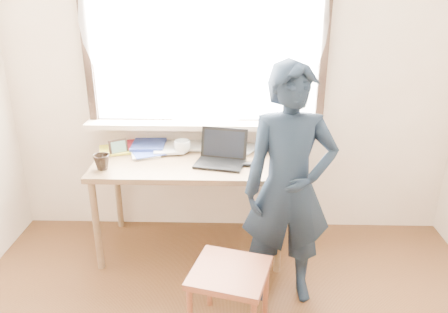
{
  "coord_description": "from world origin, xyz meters",
  "views": [
    {
      "loc": [
        0.03,
        -1.32,
        1.96
      ],
      "look_at": [
        -0.03,
        0.95,
        1.05
      ],
      "focal_mm": 35.0,
      "sensor_mm": 36.0,
      "label": 1
    }
  ],
  "objects_px": {
    "laptop": "(222,155)",
    "person": "(289,188)",
    "mug_white": "(182,147)",
    "work_chair": "(230,279)",
    "desk": "(190,170)",
    "mug_dark": "(102,162)"
  },
  "relations": [
    {
      "from": "mug_white",
      "to": "work_chair",
      "type": "height_order",
      "value": "mug_white"
    },
    {
      "from": "laptop",
      "to": "mug_white",
      "type": "height_order",
      "value": "laptop"
    },
    {
      "from": "mug_white",
      "to": "work_chair",
      "type": "relative_size",
      "value": 0.25
    },
    {
      "from": "desk",
      "to": "mug_dark",
      "type": "distance_m",
      "value": 0.63
    },
    {
      "from": "laptop",
      "to": "desk",
      "type": "bearing_deg",
      "value": 172.29
    },
    {
      "from": "desk",
      "to": "person",
      "type": "distance_m",
      "value": 0.86
    },
    {
      "from": "desk",
      "to": "laptop",
      "type": "xyz_separation_m",
      "value": [
        0.23,
        -0.03,
        0.13
      ]
    },
    {
      "from": "laptop",
      "to": "work_chair",
      "type": "distance_m",
      "value": 0.96
    },
    {
      "from": "mug_dark",
      "to": "person",
      "type": "distance_m",
      "value": 1.3
    },
    {
      "from": "mug_white",
      "to": "person",
      "type": "bearing_deg",
      "value": -42.47
    },
    {
      "from": "mug_dark",
      "to": "work_chair",
      "type": "distance_m",
      "value": 1.22
    },
    {
      "from": "laptop",
      "to": "person",
      "type": "distance_m",
      "value": 0.66
    },
    {
      "from": "mug_white",
      "to": "person",
      "type": "height_order",
      "value": "person"
    },
    {
      "from": "desk",
      "to": "person",
      "type": "xyz_separation_m",
      "value": [
        0.66,
        -0.53,
        0.11
      ]
    },
    {
      "from": "mug_dark",
      "to": "work_chair",
      "type": "bearing_deg",
      "value": -37.98
    },
    {
      "from": "desk",
      "to": "mug_white",
      "type": "distance_m",
      "value": 0.2
    },
    {
      "from": "laptop",
      "to": "work_chair",
      "type": "xyz_separation_m",
      "value": [
        0.07,
        -0.85,
        -0.43
      ]
    },
    {
      "from": "desk",
      "to": "work_chair",
      "type": "xyz_separation_m",
      "value": [
        0.31,
        -0.88,
        -0.3
      ]
    },
    {
      "from": "work_chair",
      "to": "person",
      "type": "height_order",
      "value": "person"
    },
    {
      "from": "mug_white",
      "to": "mug_dark",
      "type": "bearing_deg",
      "value": -148.36
    },
    {
      "from": "work_chair",
      "to": "person",
      "type": "distance_m",
      "value": 0.65
    },
    {
      "from": "mug_dark",
      "to": "laptop",
      "type": "bearing_deg",
      "value": 10.18
    }
  ]
}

